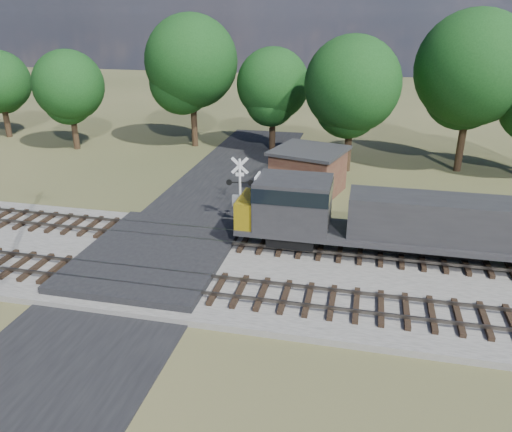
# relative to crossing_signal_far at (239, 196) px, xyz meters

# --- Properties ---
(ground) EXTENTS (160.00, 160.00, 0.00)m
(ground) POSITION_rel_crossing_signal_far_xyz_m (-2.82, -6.30, -1.67)
(ground) COLOR #3A4324
(ground) RESTS_ON ground
(ballast_bed) EXTENTS (140.00, 10.00, 0.30)m
(ballast_bed) POSITION_rel_crossing_signal_far_xyz_m (7.18, -5.80, -1.52)
(ballast_bed) COLOR gray
(ballast_bed) RESTS_ON ground
(road) EXTENTS (7.00, 60.00, 0.08)m
(road) POSITION_rel_crossing_signal_far_xyz_m (-2.82, -6.30, -1.63)
(road) COLOR black
(road) RESTS_ON ground
(crossing_panel) EXTENTS (7.00, 9.00, 0.62)m
(crossing_panel) POSITION_rel_crossing_signal_far_xyz_m (-2.82, -5.80, -1.35)
(crossing_panel) COLOR #262628
(crossing_panel) RESTS_ON ground
(track_near) EXTENTS (140.00, 2.60, 0.33)m
(track_near) POSITION_rel_crossing_signal_far_xyz_m (0.30, -8.30, -1.25)
(track_near) COLOR black
(track_near) RESTS_ON ballast_bed
(track_far) EXTENTS (140.00, 2.60, 0.33)m
(track_far) POSITION_rel_crossing_signal_far_xyz_m (0.30, -3.30, -1.25)
(track_far) COLOR black
(track_far) RESTS_ON ballast_bed
(crossing_signal_far) EXTENTS (1.61, 0.38, 4.01)m
(crossing_signal_far) POSITION_rel_crossing_signal_far_xyz_m (0.00, 0.00, 0.00)
(crossing_signal_far) COLOR silver
(crossing_signal_far) RESTS_ON ground
(equipment_shed) EXTENTS (5.55, 5.55, 3.08)m
(equipment_shed) POSITION_rel_crossing_signal_far_xyz_m (3.33, 6.10, -0.11)
(equipment_shed) COLOR #4A2820
(equipment_shed) RESTS_ON ground
(treeline) EXTENTS (82.60, 12.71, 11.96)m
(treeline) POSITION_rel_crossing_signal_far_xyz_m (7.42, 13.99, 4.94)
(treeline) COLOR black
(treeline) RESTS_ON ground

